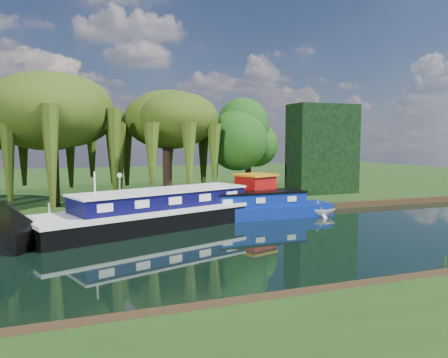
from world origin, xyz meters
name	(u,v)px	position (x,y,z in m)	size (l,w,h in m)	color
ground	(138,253)	(0.00, 0.00, 0.00)	(120.00, 120.00, 0.00)	black
far_bank	(91,182)	(0.00, 34.00, 0.23)	(120.00, 52.00, 0.45)	black
dutch_barge	(178,210)	(3.53, 6.26, 0.92)	(17.87, 9.41, 3.70)	black
narrowboat	(239,209)	(7.78, 6.50, 0.69)	(13.22, 2.25, 1.93)	navy
white_cruiser	(319,216)	(13.41, 5.61, 0.00)	(1.94, 2.25, 1.18)	silver
willow_left	(52,114)	(-3.76, 13.92, 7.09)	(7.63, 7.63, 9.14)	black
willow_right	(167,128)	(4.47, 13.19, 6.20)	(6.47, 6.47, 7.88)	black
tree_far_right	(248,140)	(11.12, 12.74, 5.29)	(4.29, 4.29, 7.02)	black
conifer_hedge	(322,149)	(19.00, 14.00, 4.45)	(6.00, 3.00, 8.00)	black
lamppost	(120,181)	(0.50, 10.50, 2.42)	(0.36, 0.36, 2.56)	silver
mooring_posts	(108,208)	(-0.50, 8.40, 0.95)	(19.16, 0.16, 1.00)	silver
reeds_near	(367,273)	(6.87, -7.57, 0.55)	(33.70, 1.50, 1.10)	#1D4111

